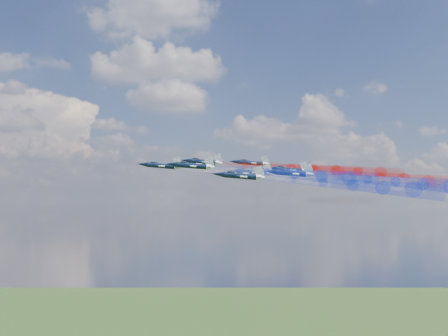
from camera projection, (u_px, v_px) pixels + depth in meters
name	position (u px, v px, depth m)	size (l,w,h in m)	color
jet_lead	(161.00, 166.00, 151.72)	(10.20, 12.75, 3.40)	black
trail_lead	(256.00, 173.00, 149.50)	(4.25, 40.29, 4.25)	white
jet_inner_left	(192.00, 166.00, 140.11)	(10.20, 12.75, 3.40)	black
trail_inner_left	(294.00, 174.00, 137.89)	(4.25, 40.29, 4.25)	#1A34E1
jet_inner_right	(203.00, 162.00, 162.71)	(10.20, 12.75, 3.40)	black
trail_inner_right	(291.00, 169.00, 160.48)	(4.25, 40.29, 4.25)	red
jet_outer_left	(240.00, 176.00, 128.81)	(10.20, 12.75, 3.40)	black
trail_outer_left	(353.00, 185.00, 126.59)	(4.25, 40.29, 4.25)	#1A34E1
jet_center_third	(252.00, 172.00, 150.86)	(10.20, 12.75, 3.40)	black
trail_center_third	(348.00, 180.00, 148.64)	(4.25, 40.29, 4.25)	white
jet_outer_right	(251.00, 163.00, 170.95)	(10.20, 12.75, 3.40)	black
trail_outer_right	(336.00, 170.00, 168.73)	(4.25, 40.29, 4.25)	red
jet_rear_left	(291.00, 173.00, 140.08)	(10.20, 12.75, 3.40)	black
trail_rear_left	(395.00, 182.00, 137.86)	(4.25, 40.29, 4.25)	#1A34E1
jet_rear_right	(289.00, 170.00, 159.69)	(10.20, 12.75, 3.40)	black
trail_rear_right	(380.00, 177.00, 157.46)	(4.25, 40.29, 4.25)	red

